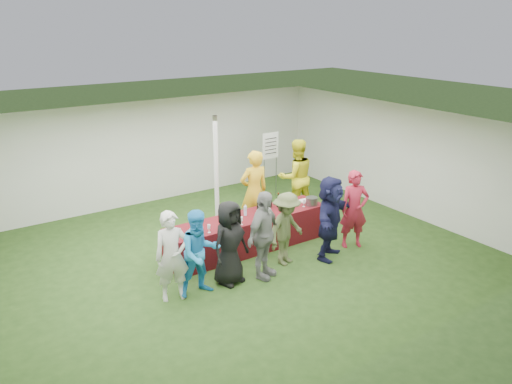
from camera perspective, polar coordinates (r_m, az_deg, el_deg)
ground at (r=10.39m, az=-3.48°, el=-7.44°), size 60.00×60.00×0.00m
tent at (r=11.08m, az=-4.55°, el=1.81°), size 10.00×10.00×10.00m
serving_table at (r=10.56m, az=-0.90°, el=-4.68°), size 3.60×0.80×0.75m
wine_bottles at (r=10.79m, az=1.26°, el=-1.31°), size 0.58×0.15×0.32m
wine_glasses at (r=9.96m, az=-2.10°, el=-3.17°), size 2.85×0.15×0.16m
water_bottle at (r=10.43m, az=-1.23°, el=-2.15°), size 0.07×0.07×0.23m
bar_towel at (r=11.31m, az=5.62°, el=-0.98°), size 0.25×0.18×0.03m
dump_bucket at (r=11.08m, az=6.38°, el=-1.05°), size 0.26×0.26×0.18m
wine_list_sign at (r=13.35m, az=1.66°, el=4.75°), size 0.50×0.03×1.80m
staff_pourer at (r=11.29m, az=-0.23°, el=0.08°), size 0.73×0.51×1.91m
staff_back at (r=12.36m, az=4.59°, el=1.73°), size 1.07×0.92×1.90m
customer_0 at (r=8.71m, az=-9.58°, el=-7.26°), size 0.66×0.50×1.63m
customer_1 at (r=8.81m, az=-6.43°, el=-6.94°), size 0.81×0.65×1.58m
customer_2 at (r=9.12m, az=-3.04°, el=-5.82°), size 0.88×0.69×1.60m
customer_3 at (r=9.27m, az=0.87°, el=-4.99°), size 1.09×0.81×1.71m
customer_4 at (r=9.83m, az=3.50°, el=-4.23°), size 1.09×0.82×1.49m
customer_5 at (r=10.15m, az=8.46°, el=-2.92°), size 1.64×1.28×1.74m
customer_6 at (r=10.73m, az=11.17°, el=-1.95°), size 0.73×0.61×1.69m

